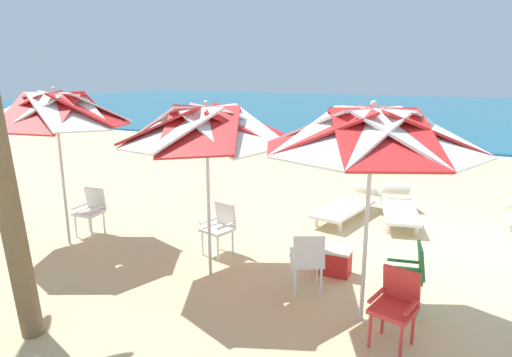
{
  "coord_description": "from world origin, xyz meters",
  "views": [
    {
      "loc": [
        0.01,
        -8.13,
        3.01
      ],
      "look_at": [
        -3.38,
        -0.61,
        1.0
      ],
      "focal_mm": 31.59,
      "sensor_mm": 36.0,
      "label": 1
    }
  ],
  "objects_px": {
    "plastic_chair_0": "(409,272)",
    "plastic_chair_1": "(396,303)",
    "plastic_chair_2": "(307,259)",
    "beach_umbrella_0": "(372,132)",
    "plastic_chair_3": "(220,225)",
    "sun_lounger_2": "(348,205)",
    "beach_umbrella_1": "(207,127)",
    "plastic_chair_4": "(91,209)",
    "sun_lounger_1": "(399,207)",
    "cooler_box": "(334,261)",
    "beach_umbrella_2": "(56,111)"
  },
  "relations": [
    {
      "from": "plastic_chair_0",
      "to": "plastic_chair_1",
      "type": "height_order",
      "value": "same"
    },
    {
      "from": "plastic_chair_2",
      "to": "beach_umbrella_0",
      "type": "bearing_deg",
      "value": -25.82
    },
    {
      "from": "plastic_chair_3",
      "to": "sun_lounger_2",
      "type": "xyz_separation_m",
      "value": [
        1.52,
        2.7,
        -0.22
      ]
    },
    {
      "from": "beach_umbrella_1",
      "to": "plastic_chair_0",
      "type": "bearing_deg",
      "value": 4.24
    },
    {
      "from": "beach_umbrella_0",
      "to": "plastic_chair_0",
      "type": "xyz_separation_m",
      "value": [
        0.48,
        0.56,
        -1.84
      ]
    },
    {
      "from": "plastic_chair_4",
      "to": "sun_lounger_1",
      "type": "height_order",
      "value": "plastic_chair_4"
    },
    {
      "from": "plastic_chair_0",
      "to": "cooler_box",
      "type": "distance_m",
      "value": 1.29
    },
    {
      "from": "beach_umbrella_2",
      "to": "plastic_chair_2",
      "type": "bearing_deg",
      "value": 0.16
    },
    {
      "from": "plastic_chair_1",
      "to": "beach_umbrella_2",
      "type": "distance_m",
      "value": 5.99
    },
    {
      "from": "beach_umbrella_0",
      "to": "plastic_chair_2",
      "type": "distance_m",
      "value": 2.06
    },
    {
      "from": "plastic_chair_1",
      "to": "cooler_box",
      "type": "xyz_separation_m",
      "value": [
        -1.07,
        1.47,
        -0.3
      ]
    },
    {
      "from": "plastic_chair_1",
      "to": "plastic_chair_4",
      "type": "relative_size",
      "value": 1.0
    },
    {
      "from": "beach_umbrella_0",
      "to": "plastic_chair_2",
      "type": "height_order",
      "value": "beach_umbrella_0"
    },
    {
      "from": "plastic_chair_2",
      "to": "plastic_chair_4",
      "type": "bearing_deg",
      "value": 173.06
    },
    {
      "from": "cooler_box",
      "to": "beach_umbrella_0",
      "type": "bearing_deg",
      "value": -60.62
    },
    {
      "from": "beach_umbrella_1",
      "to": "plastic_chair_4",
      "type": "height_order",
      "value": "beach_umbrella_1"
    },
    {
      "from": "plastic_chair_4",
      "to": "plastic_chair_3",
      "type": "bearing_deg",
      "value": 4.01
    },
    {
      "from": "plastic_chair_3",
      "to": "beach_umbrella_2",
      "type": "distance_m",
      "value": 3.31
    },
    {
      "from": "plastic_chair_1",
      "to": "plastic_chair_2",
      "type": "xyz_separation_m",
      "value": [
        -1.26,
        0.73,
        0.0
      ]
    },
    {
      "from": "beach_umbrella_0",
      "to": "sun_lounger_2",
      "type": "xyz_separation_m",
      "value": [
        -1.06,
        3.82,
        -2.05
      ]
    },
    {
      "from": "plastic_chair_3",
      "to": "beach_umbrella_1",
      "type": "bearing_deg",
      "value": -72.48
    },
    {
      "from": "plastic_chair_2",
      "to": "cooler_box",
      "type": "height_order",
      "value": "plastic_chair_2"
    },
    {
      "from": "plastic_chair_2",
      "to": "sun_lounger_2",
      "type": "bearing_deg",
      "value": 93.78
    },
    {
      "from": "plastic_chair_3",
      "to": "beach_umbrella_0",
      "type": "bearing_deg",
      "value": -23.43
    },
    {
      "from": "plastic_chair_1",
      "to": "plastic_chair_3",
      "type": "bearing_deg",
      "value": 154.33
    },
    {
      "from": "beach_umbrella_2",
      "to": "cooler_box",
      "type": "height_order",
      "value": "beach_umbrella_2"
    },
    {
      "from": "cooler_box",
      "to": "plastic_chair_2",
      "type": "bearing_deg",
      "value": -104.21
    },
    {
      "from": "beach_umbrella_1",
      "to": "sun_lounger_2",
      "type": "distance_m",
      "value": 4.18
    },
    {
      "from": "beach_umbrella_1",
      "to": "sun_lounger_1",
      "type": "distance_m",
      "value": 4.81
    },
    {
      "from": "plastic_chair_3",
      "to": "sun_lounger_2",
      "type": "bearing_deg",
      "value": 60.68
    },
    {
      "from": "cooler_box",
      "to": "beach_umbrella_1",
      "type": "bearing_deg",
      "value": -154.95
    },
    {
      "from": "beach_umbrella_0",
      "to": "beach_umbrella_2",
      "type": "relative_size",
      "value": 0.98
    },
    {
      "from": "sun_lounger_1",
      "to": "plastic_chair_2",
      "type": "bearing_deg",
      "value": -101.45
    },
    {
      "from": "plastic_chair_2",
      "to": "sun_lounger_1",
      "type": "xyz_separation_m",
      "value": [
        0.75,
        3.72,
        -0.22
      ]
    },
    {
      "from": "plastic_chair_0",
      "to": "plastic_chair_1",
      "type": "bearing_deg",
      "value": -93.15
    },
    {
      "from": "beach_umbrella_2",
      "to": "plastic_chair_4",
      "type": "distance_m",
      "value": 1.92
    },
    {
      "from": "plastic_chair_2",
      "to": "cooler_box",
      "type": "bearing_deg",
      "value": 75.79
    },
    {
      "from": "plastic_chair_0",
      "to": "beach_umbrella_1",
      "type": "xyz_separation_m",
      "value": [
        -2.81,
        -0.21,
        1.73
      ]
    },
    {
      "from": "beach_umbrella_1",
      "to": "sun_lounger_1",
      "type": "height_order",
      "value": "beach_umbrella_1"
    },
    {
      "from": "plastic_chair_3",
      "to": "sun_lounger_1",
      "type": "relative_size",
      "value": 0.39
    },
    {
      "from": "beach_umbrella_0",
      "to": "cooler_box",
      "type": "xyz_separation_m",
      "value": [
        -0.64,
        1.14,
        -2.13
      ]
    },
    {
      "from": "sun_lounger_2",
      "to": "beach_umbrella_2",
      "type": "bearing_deg",
      "value": -140.56
    },
    {
      "from": "plastic_chair_4",
      "to": "sun_lounger_2",
      "type": "xyz_separation_m",
      "value": [
        4.13,
        2.89,
        -0.22
      ]
    },
    {
      "from": "cooler_box",
      "to": "sun_lounger_1",
      "type": "bearing_deg",
      "value": 79.24
    },
    {
      "from": "sun_lounger_1",
      "to": "cooler_box",
      "type": "relative_size",
      "value": 4.46
    },
    {
      "from": "plastic_chair_0",
      "to": "plastic_chair_3",
      "type": "height_order",
      "value": "same"
    },
    {
      "from": "beach_umbrella_0",
      "to": "plastic_chair_4",
      "type": "relative_size",
      "value": 3.1
    },
    {
      "from": "plastic_chair_1",
      "to": "cooler_box",
      "type": "distance_m",
      "value": 1.84
    },
    {
      "from": "beach_umbrella_0",
      "to": "cooler_box",
      "type": "relative_size",
      "value": 5.36
    },
    {
      "from": "plastic_chair_1",
      "to": "plastic_chair_2",
      "type": "relative_size",
      "value": 1.0
    }
  ]
}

